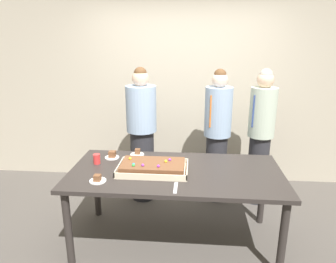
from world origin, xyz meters
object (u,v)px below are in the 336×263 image
(cake_server_utensil, at_px, (176,188))
(plated_slice_near_right, at_px, (112,156))
(person_serving_front, at_px, (142,134))
(plated_slice_near_left, at_px, (98,179))
(plated_slice_far_left, at_px, (137,153))
(party_table, at_px, (176,178))
(person_striped_tie_right, at_px, (260,135))
(sheet_cake, at_px, (153,167))
(person_green_shirt_behind, at_px, (217,135))
(drink_cup_nearest, at_px, (97,159))

(cake_server_utensil, bearing_deg, plated_slice_near_right, 138.47)
(person_serving_front, bearing_deg, plated_slice_near_left, -25.93)
(plated_slice_far_left, bearing_deg, person_serving_front, 93.62)
(party_table, bearing_deg, person_striped_tie_right, 42.99)
(plated_slice_near_left, bearing_deg, sheet_cake, 29.43)
(person_striped_tie_right, bearing_deg, person_serving_front, -36.78)
(person_green_shirt_behind, bearing_deg, person_serving_front, -51.30)
(cake_server_utensil, relative_size, person_serving_front, 0.12)
(plated_slice_far_left, distance_m, drink_cup_nearest, 0.46)
(plated_slice_near_left, distance_m, plated_slice_far_left, 0.72)
(plated_slice_far_left, bearing_deg, plated_slice_near_right, -156.68)
(drink_cup_nearest, xyz_separation_m, cake_server_utensil, (0.84, -0.47, -0.05))
(sheet_cake, xyz_separation_m, drink_cup_nearest, (-0.60, 0.14, 0.01))
(plated_slice_near_left, distance_m, cake_server_utensil, 0.71)
(sheet_cake, xyz_separation_m, plated_slice_near_right, (-0.48, 0.31, -0.02))
(sheet_cake, distance_m, plated_slice_far_left, 0.47)
(person_serving_front, bearing_deg, person_striped_tie_right, 75.51)
(person_serving_front, relative_size, person_green_shirt_behind, 1.01)
(sheet_cake, bearing_deg, drink_cup_nearest, 166.68)
(plated_slice_near_right, bearing_deg, sheet_cake, -32.47)
(plated_slice_near_left, height_order, drink_cup_nearest, drink_cup_nearest)
(party_table, relative_size, plated_slice_near_left, 13.67)
(cake_server_utensil, height_order, person_green_shirt_behind, person_green_shirt_behind)
(plated_slice_far_left, xyz_separation_m, person_serving_front, (-0.03, 0.49, 0.06))
(plated_slice_far_left, height_order, person_striped_tie_right, person_striped_tie_right)
(cake_server_utensil, xyz_separation_m, person_green_shirt_behind, (0.44, 1.30, 0.08))
(plated_slice_near_right, distance_m, person_serving_front, 0.64)
(party_table, relative_size, cake_server_utensil, 10.26)
(party_table, bearing_deg, sheet_cake, -172.20)
(plated_slice_near_left, xyz_separation_m, cake_server_utensil, (0.70, -0.07, -0.02))
(plated_slice_far_left, distance_m, person_green_shirt_behind, 1.06)
(plated_slice_far_left, bearing_deg, person_green_shirt_behind, 31.48)
(plated_slice_near_right, xyz_separation_m, cake_server_utensil, (0.72, -0.64, -0.02))
(sheet_cake, xyz_separation_m, person_striped_tie_right, (1.20, 0.94, 0.05))
(plated_slice_near_left, bearing_deg, person_green_shirt_behind, 47.16)
(plated_slice_near_left, bearing_deg, party_table, 23.17)
(cake_server_utensil, bearing_deg, drink_cup_nearest, 150.50)
(sheet_cake, relative_size, person_serving_front, 0.39)
(plated_slice_near_right, relative_size, drink_cup_nearest, 1.50)
(sheet_cake, bearing_deg, party_table, 7.80)
(cake_server_utensil, height_order, person_striped_tie_right, person_striped_tie_right)
(plated_slice_far_left, bearing_deg, party_table, -40.86)
(party_table, height_order, person_striped_tie_right, person_striped_tie_right)
(plated_slice_near_right, distance_m, drink_cup_nearest, 0.20)
(cake_server_utensil, xyz_separation_m, person_striped_tie_right, (0.96, 1.28, 0.09))
(party_table, xyz_separation_m, person_striped_tie_right, (0.98, 0.91, 0.18))
(plated_slice_near_left, xyz_separation_m, plated_slice_near_right, (-0.02, 0.57, 0.01))
(plated_slice_near_right, bearing_deg, person_striped_tie_right, 20.82)
(party_table, xyz_separation_m, plated_slice_near_left, (-0.68, -0.29, 0.10))
(plated_slice_near_left, xyz_separation_m, person_serving_front, (0.21, 1.17, 0.06))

